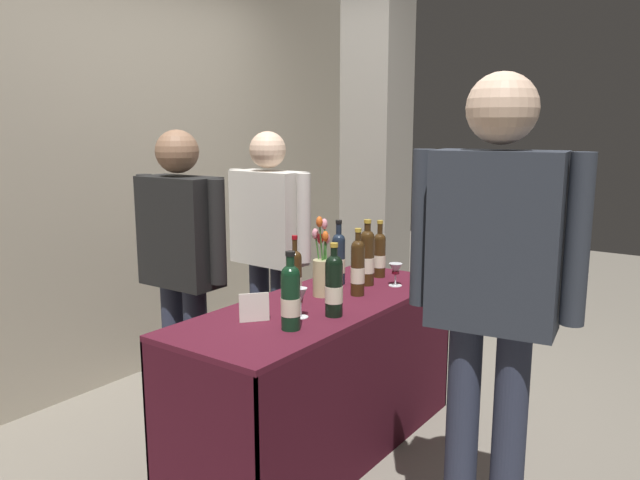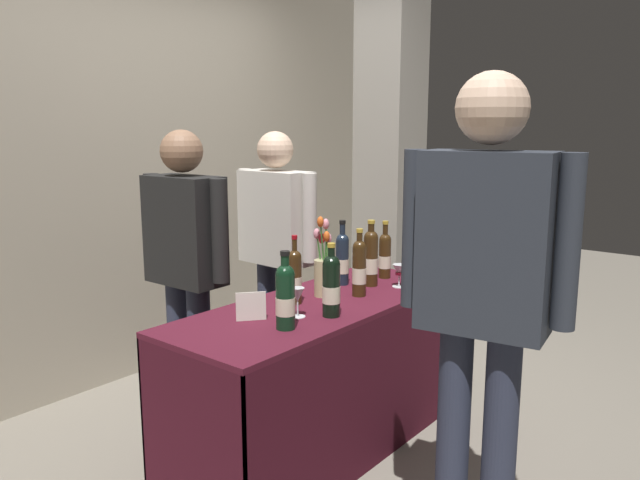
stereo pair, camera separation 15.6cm
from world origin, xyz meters
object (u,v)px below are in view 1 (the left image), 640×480
object	(u,v)px
tasting_table	(320,350)
display_bottle_0	(380,254)
concrete_pillar	(377,122)
wine_glass_near_vendor	(396,270)
flower_vase	(322,269)
vendor_presenter	(181,256)
taster_foreground_right	(493,275)
featured_wine_bottle	(291,296)
wine_glass_mid	(300,297)

from	to	relation	value
tasting_table	display_bottle_0	world-z (taller)	display_bottle_0
concrete_pillar	wine_glass_near_vendor	size ratio (longest dim) A/B	26.71
tasting_table	wine_glass_near_vendor	xyz separation A→B (m)	(0.48, -0.14, 0.32)
display_bottle_0	flower_vase	bearing A→B (deg)	176.31
tasting_table	vendor_presenter	xyz separation A→B (m)	(-0.23, 0.70, 0.42)
taster_foreground_right	concrete_pillar	bearing A→B (deg)	-58.18
concrete_pillar	wine_glass_near_vendor	distance (m)	1.59
display_bottle_0	featured_wine_bottle	bearing A→B (deg)	-170.85
vendor_presenter	taster_foreground_right	xyz separation A→B (m)	(-0.02, -1.62, 0.13)
featured_wine_bottle	concrete_pillar	bearing A→B (deg)	21.55
tasting_table	display_bottle_0	distance (m)	0.70
concrete_pillar	display_bottle_0	world-z (taller)	concrete_pillar
tasting_table	display_bottle_0	xyz separation A→B (m)	(0.60, 0.03, 0.37)
concrete_pillar	flower_vase	xyz separation A→B (m)	(-1.52, -0.60, -0.71)
taster_foreground_right	vendor_presenter	bearing A→B (deg)	-9.06
featured_wine_bottle	vendor_presenter	world-z (taller)	vendor_presenter
featured_wine_bottle	flower_vase	bearing A→B (deg)	21.42
tasting_table	wine_glass_near_vendor	size ratio (longest dim) A/B	13.47
concrete_pillar	taster_foreground_right	xyz separation A→B (m)	(-1.86, -1.58, -0.53)
featured_wine_bottle	flower_vase	world-z (taller)	flower_vase
tasting_table	display_bottle_0	size ratio (longest dim) A/B	5.09
wine_glass_mid	flower_vase	bearing A→B (deg)	20.48
concrete_pillar	flower_vase	distance (m)	1.78
flower_vase	taster_foreground_right	world-z (taller)	taster_foreground_right
wine_glass_near_vendor	featured_wine_bottle	bearing A→B (deg)	179.44
featured_wine_bottle	wine_glass_mid	world-z (taller)	featured_wine_bottle
concrete_pillar	wine_glass_near_vendor	bearing A→B (deg)	-144.92
flower_vase	tasting_table	bearing A→B (deg)	-149.12
display_bottle_0	wine_glass_near_vendor	world-z (taller)	display_bottle_0
flower_vase	taster_foreground_right	distance (m)	1.05
display_bottle_0	flower_vase	size ratio (longest dim) A/B	0.79
featured_wine_bottle	flower_vase	xyz separation A→B (m)	(0.49, 0.19, -0.01)
wine_glass_mid	vendor_presenter	world-z (taller)	vendor_presenter
featured_wine_bottle	display_bottle_0	distance (m)	1.00
display_bottle_0	vendor_presenter	world-z (taller)	vendor_presenter
tasting_table	vendor_presenter	world-z (taller)	vendor_presenter
wine_glass_mid	flower_vase	distance (m)	0.36
tasting_table	featured_wine_bottle	size ratio (longest dim) A/B	4.92
featured_wine_bottle	vendor_presenter	distance (m)	0.85
flower_vase	vendor_presenter	xyz separation A→B (m)	(-0.33, 0.64, 0.04)
wine_glass_near_vendor	wine_glass_mid	bearing A→B (deg)	174.11
wine_glass_mid	vendor_presenter	size ratio (longest dim) A/B	0.08
flower_vase	wine_glass_mid	bearing A→B (deg)	-159.52
concrete_pillar	flower_vase	size ratio (longest dim) A/B	8.00
wine_glass_mid	vendor_presenter	distance (m)	0.77
featured_wine_bottle	wine_glass_mid	distance (m)	0.17
featured_wine_bottle	vendor_presenter	xyz separation A→B (m)	(0.16, 0.83, 0.04)
featured_wine_bottle	display_bottle_0	size ratio (longest dim) A/B	1.04
wine_glass_near_vendor	tasting_table	bearing A→B (deg)	163.64
flower_vase	concrete_pillar	bearing A→B (deg)	21.59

